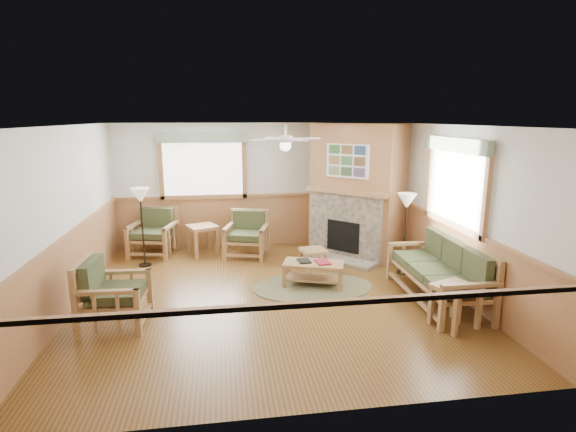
{
  "coord_description": "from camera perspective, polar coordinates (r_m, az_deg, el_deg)",
  "views": [
    {
      "loc": [
        -0.7,
        -6.77,
        2.82
      ],
      "look_at": [
        0.4,
        0.7,
        1.15
      ],
      "focal_mm": 28.0,
      "sensor_mm": 36.0,
      "label": 1
    }
  ],
  "objects": [
    {
      "name": "wall_right",
      "position": [
        7.86,
        19.9,
        0.93
      ],
      "size": [
        0.02,
        6.0,
        2.7
      ],
      "primitive_type": "cube",
      "color": "silver",
      "rests_on": "floor"
    },
    {
      "name": "sofa",
      "position": [
        7.38,
        18.4,
        -6.68
      ],
      "size": [
        2.11,
        0.9,
        0.96
      ],
      "primitive_type": null,
      "rotation": [
        0.0,
        0.0,
        -1.59
      ],
      "color": "#A0784B",
      "rests_on": "floor"
    },
    {
      "name": "armchair_back_right",
      "position": [
        9.27,
        -5.28,
        -2.34
      ],
      "size": [
        1.01,
        1.01,
        0.92
      ],
      "primitive_type": null,
      "rotation": [
        0.0,
        0.0,
        -0.28
      ],
      "color": "#A0784B",
      "rests_on": "floor"
    },
    {
      "name": "end_table_chairs",
      "position": [
        9.55,
        -10.77,
        -2.99
      ],
      "size": [
        0.72,
        0.71,
        0.62
      ],
      "primitive_type": null,
      "rotation": [
        0.0,
        0.0,
        0.41
      ],
      "color": "#A0784B",
      "rests_on": "floor"
    },
    {
      "name": "braided_rug",
      "position": [
        7.72,
        3.12,
        -8.95
      ],
      "size": [
        2.39,
        2.39,
        0.01
      ],
      "primitive_type": "cylinder",
      "rotation": [
        0.0,
        0.0,
        -0.19
      ],
      "color": "brown",
      "rests_on": "floor"
    },
    {
      "name": "floor",
      "position": [
        7.37,
        -2.32,
        -10.08
      ],
      "size": [
        6.0,
        6.0,
        0.01
      ],
      "primitive_type": "cube",
      "color": "brown",
      "rests_on": "ground"
    },
    {
      "name": "wall_left",
      "position": [
        7.3,
        -26.53,
        -0.49
      ],
      "size": [
        0.02,
        6.0,
        2.7
      ],
      "primitive_type": "cube",
      "color": "silver",
      "rests_on": "floor"
    },
    {
      "name": "fireplace",
      "position": [
        9.36,
        8.83,
        3.29
      ],
      "size": [
        3.11,
        3.11,
        2.7
      ],
      "primitive_type": null,
      "rotation": [
        0.0,
        0.0,
        -0.79
      ],
      "color": "#A36D42",
      "rests_on": "floor"
    },
    {
      "name": "armchair_left",
      "position": [
        6.66,
        -21.18,
        -9.04
      ],
      "size": [
        0.89,
        0.89,
        0.95
      ],
      "primitive_type": null,
      "rotation": [
        0.0,
        0.0,
        1.52
      ],
      "color": "#A0784B",
      "rests_on": "floor"
    },
    {
      "name": "end_table_sofa",
      "position": [
        6.65,
        20.41,
        -10.67
      ],
      "size": [
        0.67,
        0.66,
        0.59
      ],
      "primitive_type": null,
      "rotation": [
        0.0,
        0.0,
        0.36
      ],
      "color": "#A0784B",
      "rests_on": "floor"
    },
    {
      "name": "footstool",
      "position": [
        8.53,
        3.24,
        -5.48
      ],
      "size": [
        0.51,
        0.51,
        0.39
      ],
      "primitive_type": null,
      "rotation": [
        0.0,
        0.0,
        0.16
      ],
      "color": "#A0784B",
      "rests_on": "floor"
    },
    {
      "name": "window_right",
      "position": [
        7.53,
        21.02,
        9.45
      ],
      "size": [
        0.16,
        1.9,
        1.5
      ],
      "primitive_type": null,
      "color": "white",
      "rests_on": "wall_right"
    },
    {
      "name": "wall_front",
      "position": [
        4.11,
        2.05,
        -8.52
      ],
      "size": [
        6.0,
        0.02,
        2.7
      ],
      "primitive_type": "cube",
      "color": "silver",
      "rests_on": "floor"
    },
    {
      "name": "book_dark",
      "position": [
        7.71,
        2.05,
        -5.62
      ],
      "size": [
        0.22,
        0.28,
        0.03
      ],
      "primitive_type": "cube",
      "rotation": [
        0.0,
        0.0,
        0.07
      ],
      "color": "black",
      "rests_on": "coffee_table"
    },
    {
      "name": "wall_back",
      "position": [
        9.91,
        -4.25,
        3.91
      ],
      "size": [
        6.0,
        0.02,
        2.7
      ],
      "primitive_type": "cube",
      "color": "silver",
      "rests_on": "floor"
    },
    {
      "name": "coffee_table",
      "position": [
        7.74,
        3.23,
        -7.32
      ],
      "size": [
        1.11,
        0.8,
        0.4
      ],
      "primitive_type": null,
      "rotation": [
        0.0,
        0.0,
        -0.32
      ],
      "color": "#A0784B",
      "rests_on": "floor"
    },
    {
      "name": "window_back",
      "position": [
        9.74,
        -10.92,
        10.55
      ],
      "size": [
        1.9,
        0.16,
        1.5
      ],
      "primitive_type": null,
      "color": "white",
      "rests_on": "wall_back"
    },
    {
      "name": "armchair_back_left",
      "position": [
        9.71,
        -16.77,
        -2.03
      ],
      "size": [
        1.03,
        1.03,
        0.96
      ],
      "primitive_type": null,
      "rotation": [
        0.0,
        0.0,
        -0.24
      ],
      "color": "#A0784B",
      "rests_on": "floor"
    },
    {
      "name": "ceiling",
      "position": [
        6.81,
        -2.52,
        11.44
      ],
      "size": [
        6.0,
        6.0,
        0.01
      ],
      "primitive_type": "cube",
      "color": "white",
      "rests_on": "floor"
    },
    {
      "name": "wainscot",
      "position": [
        7.18,
        -2.36,
        -5.98
      ],
      "size": [
        6.0,
        6.0,
        1.1
      ],
      "primitive_type": null,
      "color": "#A36D42",
      "rests_on": "floor"
    },
    {
      "name": "ceiling_fan",
      "position": [
        7.14,
        -0.33,
        11.18
      ],
      "size": [
        1.59,
        1.59,
        0.36
      ],
      "primitive_type": null,
      "rotation": [
        0.0,
        0.0,
        0.35
      ],
      "color": "white",
      "rests_on": "ceiling"
    },
    {
      "name": "floor_lamp_right",
      "position": [
        8.42,
        14.63,
        -2.18
      ],
      "size": [
        0.43,
        0.43,
        1.5
      ],
      "primitive_type": null,
      "rotation": [
        0.0,
        0.0,
        -0.3
      ],
      "color": "black",
      "rests_on": "floor"
    },
    {
      "name": "floor_lamp_left",
      "position": [
        8.99,
        -18.0,
        -1.36
      ],
      "size": [
        0.42,
        0.42,
        1.53
      ],
      "primitive_type": null,
      "rotation": [
        0.0,
        0.0,
        0.23
      ],
      "color": "black",
      "rests_on": "floor"
    },
    {
      "name": "book_red",
      "position": [
        7.65,
        4.44,
        -5.75
      ],
      "size": [
        0.25,
        0.32,
        0.03
      ],
      "primitive_type": "cube",
      "rotation": [
        0.0,
        0.0,
        0.09
      ],
      "color": "maroon",
      "rests_on": "coffee_table"
    }
  ]
}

